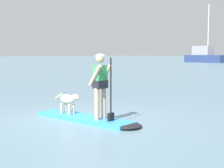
% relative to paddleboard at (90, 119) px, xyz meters
% --- Properties ---
extents(ground_plane, '(400.00, 400.00, 0.00)m').
position_rel_paddleboard_xyz_m(ground_plane, '(-0.22, -0.03, -0.05)').
color(ground_plane, slate).
extents(paddleboard, '(3.38, 1.12, 0.10)m').
position_rel_paddleboard_xyz_m(paddleboard, '(0.00, 0.00, 0.00)').
color(paddleboard, '#338CD8').
rests_on(paddleboard, ground_plane).
extents(person_paddler, '(0.64, 0.52, 1.65)m').
position_rel_paddleboard_xyz_m(person_paddler, '(0.37, 0.05, 1.00)').
color(person_paddler, tan).
rests_on(person_paddler, paddleboard).
extents(dog, '(0.99, 0.29, 0.57)m').
position_rel_paddleboard_xyz_m(dog, '(-0.83, -0.11, 0.43)').
color(dog, '#CCB78C').
rests_on(dog, paddleboard).
extents(moored_boat_starboard, '(9.26, 3.79, 11.39)m').
position_rel_paddleboard_xyz_m(moored_boat_starboard, '(-30.75, 53.63, 1.22)').
color(moored_boat_starboard, navy).
rests_on(moored_boat_starboard, ground_plane).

